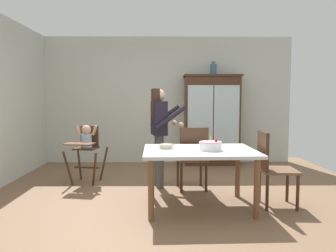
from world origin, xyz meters
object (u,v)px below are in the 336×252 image
Objects in this scene: high_chair_with_toddler at (86,143)px; dining_chair_right_end at (270,163)px; china_cabinet at (212,120)px; adult_person at (159,125)px; dining_table at (199,157)px; serving_bowl at (166,146)px; dining_chair_far_side at (193,154)px; birthday_cake at (210,146)px; ceramic_vase at (213,69)px.

high_chair_with_toddler is 2.89m from dining_chair_right_end.
adult_person is (-1.08, -1.74, 0.02)m from china_cabinet.
high_chair_with_toddler reaches higher than dining_table.
high_chair_with_toddler is 1.73m from serving_bowl.
dining_chair_far_side reaches higher than high_chair_with_toddler.
birthday_cake is (0.13, -0.06, 0.15)m from dining_table.
ceramic_vase reaches higher than dining_chair_right_end.
birthday_cake is 0.29× the size of dining_chair_right_end.
adult_person is at bearing -3.77° from high_chair_with_toddler.
dining_chair_right_end is at bearing -82.57° from china_cabinet.
dining_chair_far_side reaches higher than serving_bowl.
china_cabinet is 1.23× the size of adult_person.
china_cabinet reaches higher than adult_person.
china_cabinet reaches higher than dining_chair_right_end.
serving_bowl is (1.30, -1.14, 0.11)m from high_chair_with_toddler.
high_chair_with_toddler is 5.28× the size of serving_bowl.
serving_bowl is at bearing 164.62° from birthday_cake.
birthday_cake reaches higher than dining_table.
dining_chair_right_end is at bearing 2.09° from dining_table.
ceramic_vase reaches higher than high_chair_with_toddler.
dining_chair_right_end is at bearing -15.92° from high_chair_with_toddler.
birthday_cake is (0.64, -1.03, -0.17)m from adult_person.
china_cabinet reaches higher than serving_bowl.
ceramic_vase reaches higher than dining_chair_far_side.
china_cabinet is at bearing -111.72° from dining_chair_far_side.
serving_bowl is at bearing 173.89° from adult_person.
dining_table is at bearing -11.79° from serving_bowl.
high_chair_with_toddler is 3.39× the size of birthday_cake.
dining_chair_far_side is 1.16m from dining_chair_right_end.
adult_person reaches higher than birthday_cake.
china_cabinet is at bearing 69.49° from serving_bowl.
ceramic_vase reaches higher than adult_person.
birthday_cake is 0.84m from dining_chair_far_side.
adult_person is 1.59× the size of dining_chair_right_end.
ceramic_vase is at bearing 80.76° from birthday_cake.
ceramic_vase is 0.19× the size of dining_table.
high_chair_with_toddler reaches higher than birthday_cake.
adult_person is 1.14m from dining_table.
dining_table is 0.74m from dining_chair_far_side.
birthday_cake is at bearing -98.86° from china_cabinet.
serving_bowl reaches higher than dining_table.
china_cabinet is 2.05m from adult_person.
birthday_cake reaches higher than serving_bowl.
adult_person is 0.69m from dining_chair_far_side.
adult_person reaches higher than dining_table.
serving_bowl is 0.19× the size of dining_chair_far_side.
dining_chair_far_side is at bearing 91.10° from dining_table.
adult_person is at bearing -122.12° from ceramic_vase.
china_cabinet is 2.73m from dining_chair_right_end.
china_cabinet is 2.81m from birthday_cake.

